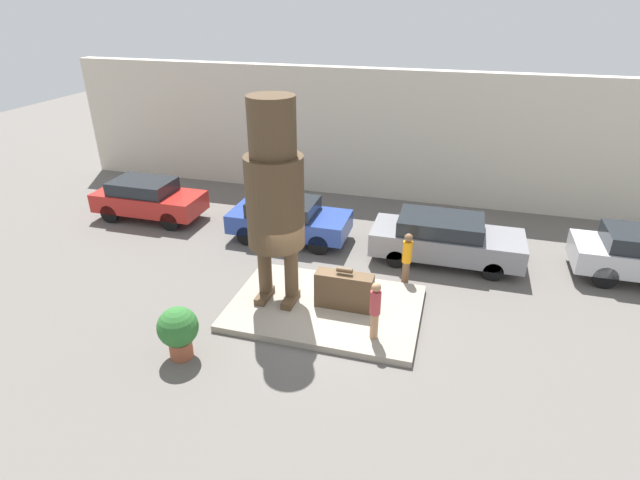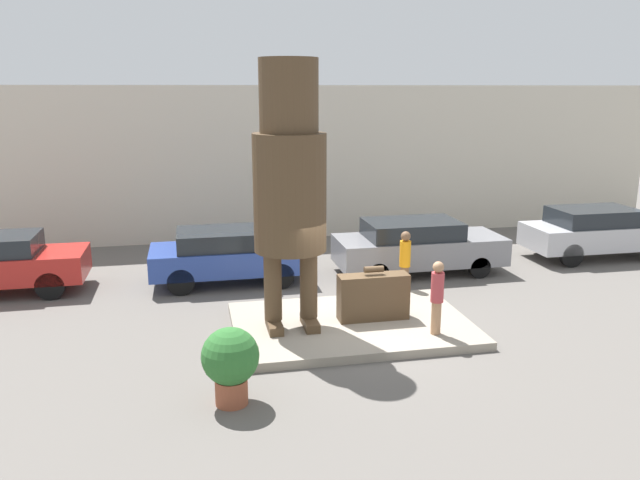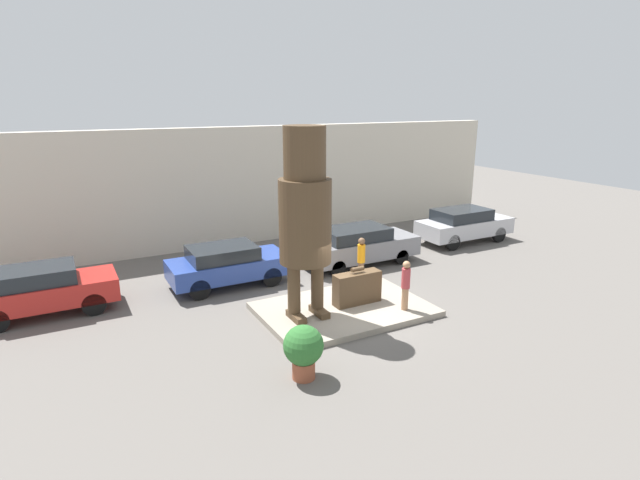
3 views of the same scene
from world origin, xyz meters
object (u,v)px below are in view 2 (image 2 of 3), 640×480
object	(u,v)px
tourist	(437,295)
planter_pot	(230,361)
parked_car_blue	(227,254)
worker_hivis	(405,260)
statue_figure	(290,176)
parked_car_silver	(597,231)
giant_suitcase	(373,297)
parked_car_grey	(417,245)

from	to	relation	value
tourist	planter_pot	world-z (taller)	tourist
parked_car_blue	worker_hivis	distance (m)	4.79
statue_figure	parked_car_silver	xyz separation A→B (m)	(10.34, 4.26, -2.59)
parked_car_blue	parked_car_silver	distance (m)	11.45
giant_suitcase	worker_hivis	distance (m)	2.45
statue_figure	tourist	world-z (taller)	statue_figure
parked_car_blue	planter_pot	distance (m)	6.81
tourist	parked_car_silver	distance (m)	9.15
parked_car_blue	parked_car_grey	world-z (taller)	parked_car_grey
tourist	parked_car_blue	size ratio (longest dim) A/B	0.38
giant_suitcase	planter_pot	xyz separation A→B (m)	(-3.32, -2.89, 0.08)
parked_car_silver	planter_pot	world-z (taller)	parked_car_silver
planter_pot	worker_hivis	distance (m)	6.80
parked_car_silver	planter_pot	bearing A→B (deg)	-149.10
parked_car_blue	giant_suitcase	bearing A→B (deg)	-52.92
parked_car_silver	planter_pot	size ratio (longest dim) A/B	3.38
parked_car_grey	planter_pot	world-z (taller)	parked_car_grey
statue_figure	parked_car_silver	world-z (taller)	statue_figure
tourist	parked_car_grey	bearing A→B (deg)	73.99
giant_suitcase	parked_car_silver	distance (m)	9.46
giant_suitcase	planter_pot	bearing A→B (deg)	-139.02
statue_figure	worker_hivis	xyz separation A→B (m)	(3.28, 2.06, -2.53)
tourist	worker_hivis	world-z (taller)	tourist
parked_car_blue	worker_hivis	bearing A→B (deg)	-23.81
tourist	worker_hivis	xyz separation A→B (m)	(0.39, 3.09, -0.13)
tourist	parked_car_blue	xyz separation A→B (m)	(-3.99, 5.03, -0.24)
tourist	parked_car_blue	bearing A→B (deg)	128.43
giant_suitcase	tourist	size ratio (longest dim) A/B	1.00
parked_car_grey	giant_suitcase	bearing A→B (deg)	-122.85
parked_car_blue	parked_car_silver	bearing A→B (deg)	1.34
statue_figure	worker_hivis	bearing A→B (deg)	32.14
parked_car_grey	parked_car_silver	xyz separation A→B (m)	(6.06, 0.41, 0.04)
worker_hivis	parked_car_grey	bearing A→B (deg)	60.63
statue_figure	tourist	distance (m)	3.89
giant_suitcase	tourist	distance (m)	1.56
parked_car_silver	tourist	bearing A→B (deg)	-144.61
parked_car_grey	parked_car_silver	world-z (taller)	parked_car_silver
parked_car_blue	planter_pot	size ratio (longest dim) A/B	3.10
tourist	parked_car_blue	distance (m)	6.42
giant_suitcase	worker_hivis	size ratio (longest dim) A/B	0.94
planter_pot	statue_figure	bearing A→B (deg)	62.31
statue_figure	giant_suitcase	size ratio (longest dim) A/B	3.57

